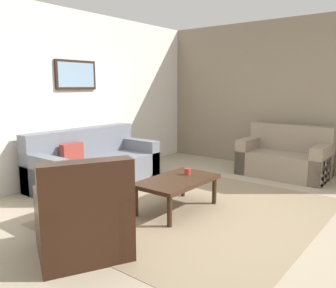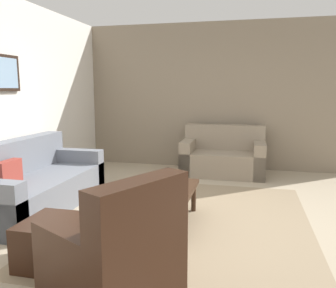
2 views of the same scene
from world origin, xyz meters
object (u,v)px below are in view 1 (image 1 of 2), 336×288
coffee_table (177,183)px  ottoman (70,207)px  couch_main (92,165)px  framed_artwork (76,75)px  couch_loveseat (285,158)px  armchair_leather (84,224)px  cup (187,172)px

coffee_table → ottoman: bearing=147.7°
couch_main → ottoman: 1.69m
framed_artwork → couch_loveseat: bearing=-49.0°
couch_main → armchair_leather: bearing=-131.2°
couch_loveseat → cup: 2.40m
couch_loveseat → armchair_leather: bearing=173.9°
ottoman → cup: size_ratio=6.54×
couch_main → couch_loveseat: 3.37m
couch_loveseat → coffee_table: size_ratio=1.34×
couch_loveseat → couch_main: bearing=136.9°
cup → framed_artwork: framed_artwork is taller
coffee_table → framed_artwork: (0.22, 2.26, 1.39)m
couch_loveseat → armchair_leather: (-4.09, 0.44, 0.01)m
armchair_leather → cup: size_ratio=12.58×
ottoman → coffee_table: coffee_table is taller
couch_main → couch_loveseat: bearing=-43.1°
couch_main → coffee_table: bearing=-94.2°
coffee_table → couch_main: bearing=85.8°
coffee_table → framed_artwork: bearing=84.4°
armchair_leather → ottoman: bearing=62.7°
couch_main → coffee_table: 1.84m
ottoman → framed_artwork: size_ratio=0.71×
couch_loveseat → framed_artwork: (-2.37, 2.73, 1.45)m
couch_main → couch_loveseat: same height
cup → framed_artwork: bearing=90.7°
framed_artwork → cup: bearing=-89.3°
armchair_leather → coffee_table: (1.50, 0.03, 0.05)m
couch_main → cup: size_ratio=24.40×
ottoman → cup: 1.55m
couch_main → armchair_leather: 2.47m
armchair_leather → ottoman: armchair_leather is taller
cup → framed_artwork: (-0.03, 2.24, 1.30)m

